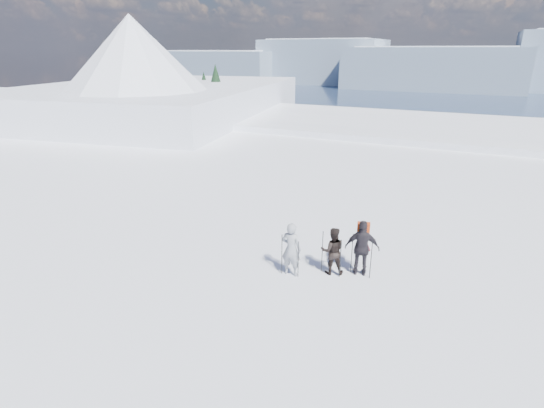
{
  "coord_description": "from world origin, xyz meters",
  "views": [
    {
      "loc": [
        3.68,
        -9.1,
        6.58
      ],
      "look_at": [
        -2.07,
        3.0,
        1.67
      ],
      "focal_mm": 28.0,
      "sensor_mm": 36.0,
      "label": 1
    }
  ],
  "objects_px": {
    "skier_dark": "(333,251)",
    "skis_loose": "(363,240)",
    "skier_pack": "(362,248)",
    "skier_grey": "(291,249)"
  },
  "relations": [
    {
      "from": "skier_dark",
      "to": "skis_loose",
      "type": "relative_size",
      "value": 0.9
    },
    {
      "from": "skier_pack",
      "to": "skis_loose",
      "type": "relative_size",
      "value": 1.05
    },
    {
      "from": "skier_grey",
      "to": "skis_loose",
      "type": "height_order",
      "value": "skier_grey"
    },
    {
      "from": "skier_dark",
      "to": "skis_loose",
      "type": "height_order",
      "value": "skier_dark"
    },
    {
      "from": "skier_dark",
      "to": "skier_pack",
      "type": "bearing_deg",
      "value": 178.35
    },
    {
      "from": "skier_grey",
      "to": "skier_dark",
      "type": "relative_size",
      "value": 1.13
    },
    {
      "from": "skier_grey",
      "to": "skier_dark",
      "type": "bearing_deg",
      "value": -150.64
    },
    {
      "from": "skier_dark",
      "to": "skier_pack",
      "type": "height_order",
      "value": "skier_pack"
    },
    {
      "from": "skis_loose",
      "to": "skier_pack",
      "type": "bearing_deg",
      "value": -78.1
    },
    {
      "from": "skier_pack",
      "to": "skis_loose",
      "type": "distance_m",
      "value": 2.68
    }
  ]
}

